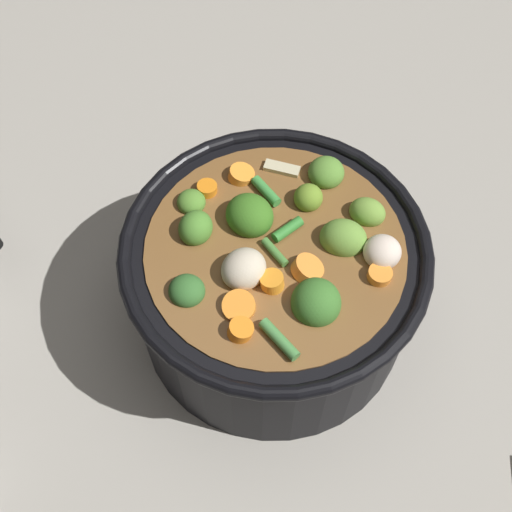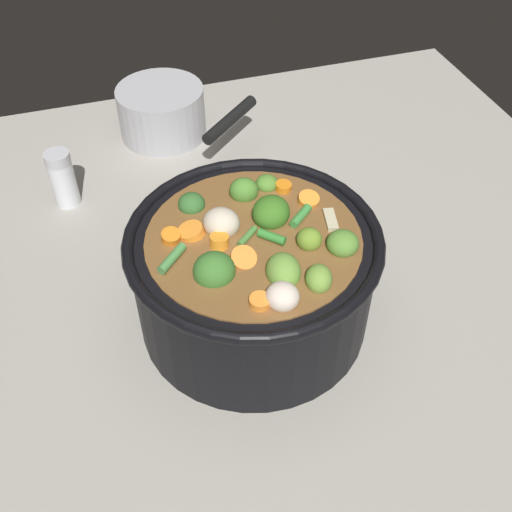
{
  "view_description": "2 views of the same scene",
  "coord_description": "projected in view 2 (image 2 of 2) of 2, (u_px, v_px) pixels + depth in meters",
  "views": [
    {
      "loc": [
        0.01,
        -0.31,
        0.62
      ],
      "look_at": [
        -0.02,
        -0.01,
        0.13
      ],
      "focal_mm": 46.57,
      "sensor_mm": 36.0,
      "label": 1
    },
    {
      "loc": [
        0.46,
        -0.14,
        0.58
      ],
      "look_at": [
        0.0,
        0.0,
        0.11
      ],
      "focal_mm": 43.5,
      "sensor_mm": 36.0,
      "label": 2
    }
  ],
  "objects": [
    {
      "name": "cooking_pot",
      "position": [
        254.0,
        275.0,
        0.7
      ],
      "size": [
        0.28,
        0.28,
        0.15
      ],
      "color": "black",
      "rests_on": "ground_plane"
    },
    {
      "name": "small_saucepan",
      "position": [
        163.0,
        112.0,
        0.99
      ],
      "size": [
        0.21,
        0.21,
        0.08
      ],
      "color": "#ADADB2",
      "rests_on": "ground_plane"
    },
    {
      "name": "ground_plane",
      "position": [
        254.0,
        316.0,
        0.75
      ],
      "size": [
        1.1,
        1.1,
        0.0
      ],
      "primitive_type": "plane",
      "color": "#9E998E"
    },
    {
      "name": "salt_shaker",
      "position": [
        63.0,
        179.0,
        0.87
      ],
      "size": [
        0.04,
        0.04,
        0.09
      ],
      "color": "silver",
      "rests_on": "ground_plane"
    }
  ]
}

